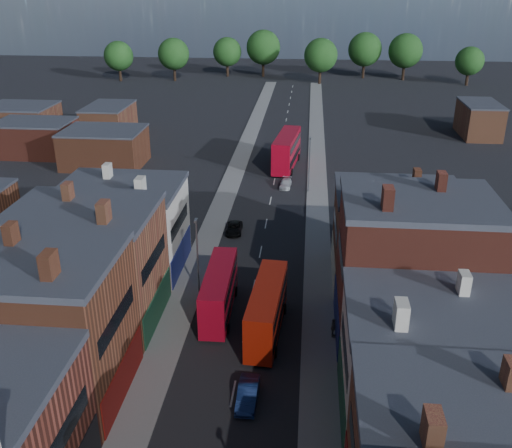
% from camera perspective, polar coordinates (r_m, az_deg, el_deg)
% --- Properties ---
extents(pavement_west, '(3.00, 200.00, 0.12)m').
position_cam_1_polar(pavement_west, '(74.65, -3.85, 0.87)').
color(pavement_west, gray).
rests_on(pavement_west, ground).
extents(pavement_east, '(3.00, 200.00, 0.12)m').
position_cam_1_polar(pavement_east, '(73.79, 6.17, 0.50)').
color(pavement_east, gray).
rests_on(pavement_east, ground).
extents(lamp_post_2, '(0.25, 0.70, 8.12)m').
position_cam_1_polar(lamp_post_2, '(54.62, -5.89, -2.83)').
color(lamp_post_2, slate).
rests_on(lamp_post_2, ground).
extents(lamp_post_3, '(0.25, 0.70, 8.12)m').
position_cam_1_polar(lamp_post_3, '(81.55, 5.36, 6.31)').
color(lamp_post_3, slate).
rests_on(lamp_post_3, ground).
extents(bus_0, '(2.69, 10.12, 4.35)m').
position_cam_1_polar(bus_0, '(52.76, -3.72, -6.68)').
color(bus_0, '#B10A1F').
rests_on(bus_0, ground).
extents(bus_1, '(3.16, 10.59, 4.51)m').
position_cam_1_polar(bus_1, '(49.87, 1.09, -8.48)').
color(bus_1, '#AD1A09').
rests_on(bus_1, ground).
extents(bus_2, '(4.20, 12.75, 5.40)m').
position_cam_1_polar(bus_2, '(92.95, 3.08, 7.42)').
color(bus_2, '#9F0719').
rests_on(bus_2, ground).
extents(car_1, '(1.50, 4.18, 1.37)m').
position_cam_1_polar(car_1, '(43.76, -0.84, -16.63)').
color(car_1, navy).
rests_on(car_1, ground).
extents(car_2, '(2.08, 4.18, 1.14)m').
position_cam_1_polar(car_2, '(69.49, -2.21, -0.44)').
color(car_2, black).
rests_on(car_2, ground).
extents(car_3, '(1.83, 3.94, 1.11)m').
position_cam_1_polar(car_3, '(84.54, 2.98, 4.05)').
color(car_3, silver).
rests_on(car_3, ground).
extents(ped_3, '(0.63, 1.11, 1.78)m').
position_cam_1_polar(ped_3, '(50.44, 7.73, -10.25)').
color(ped_3, '#615C53').
rests_on(ped_3, pavement_east).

